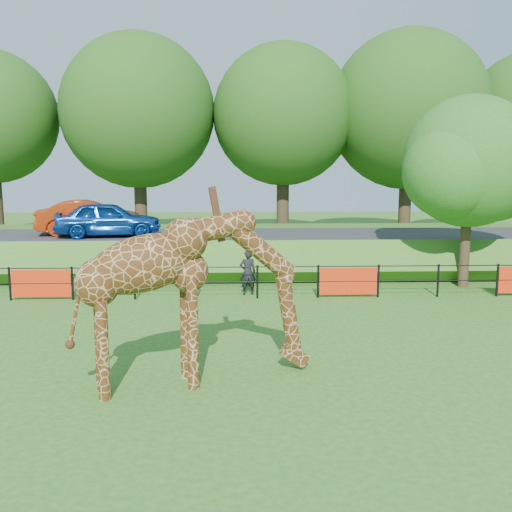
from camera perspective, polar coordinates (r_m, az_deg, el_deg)
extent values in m
plane|color=#2A6519|center=(11.16, 1.83, -13.58)|extent=(90.00, 90.00, 0.00)
cube|color=#2A6519|center=(26.06, -0.52, 0.88)|extent=(40.00, 9.00, 1.30)
cube|color=#29292B|center=(24.48, -0.42, 2.04)|extent=(40.00, 5.00, 0.12)
imported|color=#164DB2|center=(24.37, -14.53, 3.59)|extent=(4.44, 2.21, 1.45)
imported|color=red|center=(25.54, -16.28, 3.75)|extent=(4.64, 2.38, 1.46)
imported|color=black|center=(19.19, -0.83, -1.65)|extent=(0.60, 0.44, 1.53)
cylinder|color=#382919|center=(21.69, 20.17, 1.26)|extent=(0.36, 0.36, 3.20)
sphere|color=#205E1A|center=(21.53, 20.58, 8.84)|extent=(4.60, 4.60, 4.60)
sphere|color=#205E1A|center=(22.62, 22.56, 7.53)|extent=(3.45, 3.45, 3.45)
sphere|color=#205E1A|center=(20.55, 18.88, 7.99)|extent=(3.22, 3.22, 3.22)
cylinder|color=#382919|center=(32.77, -11.45, 5.59)|extent=(0.70, 0.70, 5.00)
sphere|color=#1D4E14|center=(32.86, -11.72, 13.99)|extent=(8.40, 8.40, 8.40)
cylinder|color=#382919|center=(32.46, 2.69, 5.73)|extent=(0.70, 0.70, 5.00)
sphere|color=#1D4E14|center=(32.54, 2.75, 13.92)|extent=(7.80, 7.80, 7.80)
cylinder|color=#382919|center=(33.78, 14.67, 5.57)|extent=(0.70, 0.70, 5.00)
sphere|color=#1D4E14|center=(33.88, 15.00, 13.90)|extent=(8.80, 8.80, 8.80)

